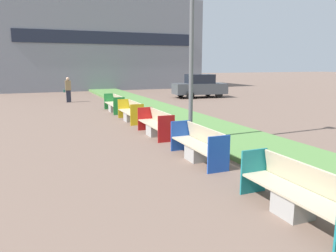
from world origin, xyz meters
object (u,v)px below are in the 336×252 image
(bench_green_frame, at_px, (115,105))
(pedestrian_walking, at_px, (68,90))
(bench_red_frame, at_px, (156,126))
(bench_blue_frame, at_px, (198,147))
(bench_teal_frame, at_px, (295,196))
(parked_car_distant, at_px, (200,86))
(bench_yellow_frame, at_px, (131,113))
(street_lamp_post, at_px, (192,5))

(bench_green_frame, relative_size, pedestrian_walking, 1.39)
(bench_red_frame, bearing_deg, pedestrian_walking, 98.78)
(bench_blue_frame, height_order, bench_red_frame, same)
(bench_red_frame, xyz_separation_m, pedestrian_walking, (-1.95, 12.59, 0.53))
(bench_red_frame, bearing_deg, bench_teal_frame, -90.00)
(bench_green_frame, xyz_separation_m, parked_car_distant, (8.16, 5.26, 0.54))
(bench_red_frame, distance_m, bench_yellow_frame, 3.40)
(bench_yellow_frame, bearing_deg, bench_teal_frame, -90.00)
(bench_green_frame, relative_size, street_lamp_post, 0.30)
(bench_teal_frame, distance_m, parked_car_distant, 20.89)
(bench_red_frame, height_order, parked_car_distant, parked_car_distant)
(pedestrian_walking, height_order, parked_car_distant, parked_car_distant)
(bench_red_frame, height_order, street_lamp_post, street_lamp_post)
(pedestrian_walking, xyz_separation_m, parked_car_distant, (10.10, -0.57, 0.01))
(street_lamp_post, bearing_deg, parked_car_distant, 61.21)
(bench_teal_frame, relative_size, pedestrian_walking, 1.33)
(bench_green_frame, distance_m, parked_car_distant, 9.72)
(bench_teal_frame, relative_size, street_lamp_post, 0.29)
(bench_teal_frame, relative_size, parked_car_distant, 0.54)
(bench_yellow_frame, height_order, street_lamp_post, street_lamp_post)
(bench_teal_frame, distance_m, bench_yellow_frame, 10.60)
(street_lamp_post, distance_m, parked_car_distant, 16.08)
(bench_yellow_frame, relative_size, bench_green_frame, 0.93)
(pedestrian_walking, bearing_deg, bench_green_frame, -71.53)
(bench_blue_frame, distance_m, bench_yellow_frame, 6.88)
(bench_teal_frame, distance_m, bench_red_frame, 7.20)
(bench_yellow_frame, height_order, pedestrian_walking, pedestrian_walking)
(bench_yellow_frame, bearing_deg, street_lamp_post, -83.20)
(bench_blue_frame, bearing_deg, bench_teal_frame, -90.00)
(bench_teal_frame, distance_m, bench_blue_frame, 3.72)
(parked_car_distant, bearing_deg, pedestrian_walking, -176.12)
(bench_teal_frame, xyz_separation_m, street_lamp_post, (0.61, 5.49, 4.12))
(street_lamp_post, bearing_deg, bench_teal_frame, -96.34)
(bench_blue_frame, xyz_separation_m, bench_green_frame, (0.00, 10.24, 0.00))
(bench_green_frame, height_order, parked_car_distant, parked_car_distant)
(bench_red_frame, distance_m, bench_green_frame, 6.76)
(bench_red_frame, distance_m, street_lamp_post, 4.51)
(bench_green_frame, bearing_deg, pedestrian_walking, 108.47)
(bench_green_frame, bearing_deg, bench_yellow_frame, -90.03)
(bench_red_frame, xyz_separation_m, street_lamp_post, (0.61, -1.71, 4.12))
(bench_blue_frame, distance_m, street_lamp_post, 4.53)
(pedestrian_walking, bearing_deg, street_lamp_post, -79.87)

